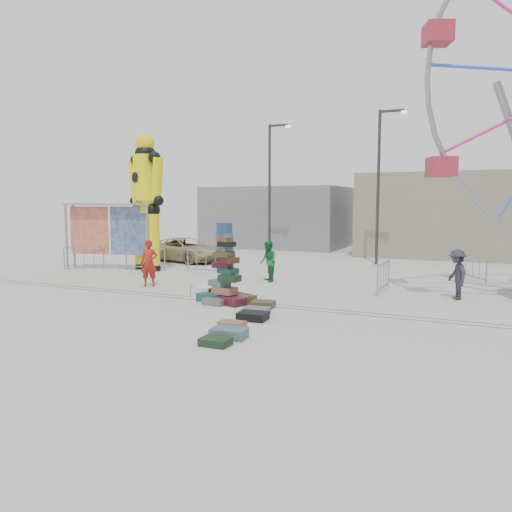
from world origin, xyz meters
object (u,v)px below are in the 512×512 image
at_px(barricade_dummy_b, 145,259).
at_px(pedestrian_black, 230,258).
at_px(lamp_post_left, 271,183).
at_px(lamp_post_right, 380,179).
at_px(steamer_trunk, 204,292).
at_px(suitcase_tower, 226,280).
at_px(banner_scaffold, 109,220).
at_px(barricade_dummy_a, 84,258).
at_px(parked_suv, 185,250).
at_px(pedestrian_red, 149,263).
at_px(pedestrian_green, 268,261).
at_px(pedestrian_grey, 457,274).
at_px(crash_test_dummy, 146,197).
at_px(barricade_dummy_c, 206,262).
at_px(barricade_wheel_front, 383,277).
at_px(barricade_wheel_back, 473,268).

height_order(barricade_dummy_b, pedestrian_black, pedestrian_black).
bearing_deg(lamp_post_left, pedestrian_black, -78.97).
distance_m(lamp_post_right, steamer_trunk, 13.21).
height_order(suitcase_tower, banner_scaffold, banner_scaffold).
bearing_deg(barricade_dummy_b, barricade_dummy_a, -173.92).
relative_size(lamp_post_right, barricade_dummy_b, 4.00).
xyz_separation_m(lamp_post_right, banner_scaffold, (-11.47, -7.52, -2.06)).
bearing_deg(parked_suv, pedestrian_red, -142.75).
distance_m(lamp_post_right, pedestrian_green, 9.12).
height_order(pedestrian_red, pedestrian_green, pedestrian_red).
xyz_separation_m(lamp_post_right, pedestrian_black, (-5.30, -6.73, -3.70)).
bearing_deg(pedestrian_grey, barricade_dummy_b, -120.93).
xyz_separation_m(crash_test_dummy, pedestrian_green, (6.77, -0.98, -2.69)).
height_order(pedestrian_black, pedestrian_grey, pedestrian_grey).
relative_size(barricade_dummy_c, parked_suv, 0.42).
relative_size(crash_test_dummy, barricade_dummy_b, 3.36).
height_order(steamer_trunk, pedestrian_black, pedestrian_black).
height_order(suitcase_tower, barricade_dummy_b, suitcase_tower).
xyz_separation_m(barricade_wheel_front, pedestrian_grey, (2.49, -0.38, 0.30)).
distance_m(crash_test_dummy, steamer_trunk, 8.71).
height_order(crash_test_dummy, barricade_wheel_back, crash_test_dummy).
distance_m(lamp_post_right, pedestrian_grey, 10.30).
bearing_deg(lamp_post_right, barricade_wheel_back, -40.62).
bearing_deg(banner_scaffold, barricade_dummy_a, -172.73).
distance_m(lamp_post_left, pedestrian_black, 9.64).
height_order(lamp_post_right, parked_suv, lamp_post_right).
relative_size(steamer_trunk, pedestrian_grey, 0.50).
height_order(crash_test_dummy, barricade_dummy_b, crash_test_dummy).
distance_m(lamp_post_left, barricade_dummy_c, 9.61).
relative_size(barricade_dummy_c, barricade_wheel_front, 1.00).
xyz_separation_m(pedestrian_black, parked_suv, (-4.72, 3.66, -0.12)).
relative_size(barricade_wheel_back, pedestrian_red, 1.10).
height_order(steamer_trunk, pedestrian_green, pedestrian_green).
bearing_deg(crash_test_dummy, pedestrian_red, -32.15).
bearing_deg(lamp_post_right, barricade_wheel_front, -78.05).
bearing_deg(pedestrian_red, crash_test_dummy, 106.48).
bearing_deg(barricade_dummy_c, steamer_trunk, -57.85).
xyz_separation_m(steamer_trunk, pedestrian_grey, (7.84, 3.31, 0.65)).
bearing_deg(lamp_post_left, lamp_post_right, -15.95).
relative_size(lamp_post_left, pedestrian_black, 5.12).
bearing_deg(steamer_trunk, banner_scaffold, 162.41).
xyz_separation_m(crash_test_dummy, steamer_trunk, (6.18, -5.15, -3.34)).
distance_m(barricade_wheel_back, pedestrian_black, 10.33).
relative_size(steamer_trunk, barricade_wheel_front, 0.42).
bearing_deg(pedestrian_green, parked_suv, -160.37).
distance_m(crash_test_dummy, banner_scaffold, 2.15).
xyz_separation_m(pedestrian_red, pedestrian_green, (3.75, 2.97, -0.06)).
relative_size(lamp_post_right, parked_suv, 1.69).
relative_size(suitcase_tower, parked_suv, 0.55).
xyz_separation_m(suitcase_tower, parked_suv, (-7.43, 9.24, -0.07)).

